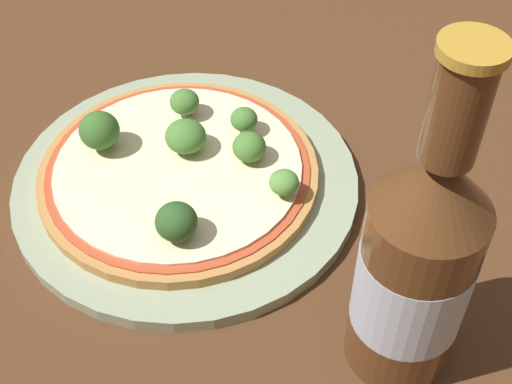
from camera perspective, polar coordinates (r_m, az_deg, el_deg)
ground_plane at (r=0.61m, az=-3.76°, el=-0.02°), size 3.00×3.00×0.00m
plate at (r=0.61m, az=-5.58°, el=0.77°), size 0.29×0.29×0.01m
pizza at (r=0.61m, az=-6.22°, el=1.64°), size 0.24×0.24×0.01m
broccoli_floret_0 at (r=0.60m, az=-0.68°, el=3.85°), size 0.03×0.03×0.03m
broccoli_floret_1 at (r=0.64m, az=-5.74°, el=7.17°), size 0.03×0.03×0.03m
broccoli_floret_2 at (r=0.54m, az=-6.39°, el=-2.38°), size 0.03×0.03×0.03m
broccoli_floret_3 at (r=0.62m, az=-0.97°, el=5.82°), size 0.02×0.02×0.02m
broccoli_floret_4 at (r=0.61m, az=-12.42°, el=4.84°), size 0.03×0.03×0.04m
broccoli_floret_5 at (r=0.60m, az=-5.65°, el=4.45°), size 0.03×0.03×0.03m
broccoli_floret_6 at (r=0.57m, az=2.26°, el=0.75°), size 0.02×0.02×0.02m
beer_bottle at (r=0.45m, az=12.70°, el=-5.79°), size 0.07×0.07×0.26m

